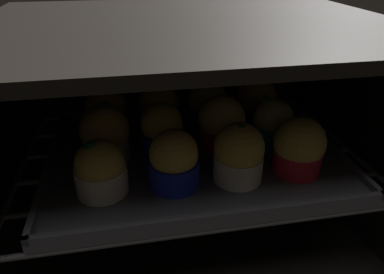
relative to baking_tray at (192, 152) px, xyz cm
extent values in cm
cube|color=black|center=(0.00, 1.36, -15.42)|extent=(59.00, 47.00, 1.50)
cube|color=black|center=(0.00, 1.36, 20.08)|extent=(59.00, 47.00, 1.50)
cube|color=black|center=(0.00, 24.11, 2.33)|extent=(59.00, 1.50, 34.00)
cube|color=black|center=(-28.75, 1.36, 2.33)|extent=(1.50, 47.00, 34.00)
cube|color=black|center=(28.75, 1.36, 2.33)|extent=(1.50, 47.00, 34.00)
cylinder|color=#4C494C|center=(0.00, -17.64, -1.07)|extent=(54.00, 0.80, 0.80)
cylinder|color=#4C494C|center=(0.00, -10.04, -1.07)|extent=(54.00, 0.80, 0.80)
cylinder|color=#4C494C|center=(0.00, -2.44, -1.07)|extent=(54.00, 0.80, 0.80)
cylinder|color=#4C494C|center=(0.00, 5.16, -1.07)|extent=(54.00, 0.80, 0.80)
cylinder|color=#4C494C|center=(0.00, 12.76, -1.07)|extent=(54.00, 0.80, 0.80)
cylinder|color=#4C494C|center=(0.00, 20.36, -1.07)|extent=(54.00, 0.80, 0.80)
cylinder|color=#4C494C|center=(-27.00, 1.36, -1.07)|extent=(0.80, 42.00, 0.80)
cylinder|color=#4C494C|center=(27.00, 1.36, -1.07)|extent=(0.80, 42.00, 0.80)
cube|color=#4C4C51|center=(0.00, 0.00, -0.07)|extent=(45.16, 35.95, 1.20)
cube|color=#4C4C51|center=(0.00, -17.57, 1.03)|extent=(45.16, 0.80, 1.00)
cube|color=#4C4C51|center=(0.00, 17.57, 1.03)|extent=(45.16, 0.80, 1.00)
cube|color=#4C4C51|center=(-22.18, 0.00, 1.03)|extent=(0.80, 35.95, 1.00)
cube|color=#4C4C51|center=(22.18, 0.00, 1.03)|extent=(0.80, 35.95, 1.00)
cylinder|color=silver|center=(-13.99, -8.94, 2.42)|extent=(6.93, 6.93, 3.78)
sphere|color=gold|center=(-13.99, -8.94, 4.82)|extent=(6.58, 6.58, 6.58)
sphere|color=#19511E|center=(-14.71, -9.11, 7.28)|extent=(2.11, 2.11, 2.11)
cylinder|color=#1928B7|center=(-4.26, -9.25, 2.42)|extent=(6.93, 6.93, 3.78)
sphere|color=gold|center=(-4.26, -9.25, 5.56)|extent=(6.61, 6.61, 6.61)
sphere|color=#28702D|center=(-5.01, -8.51, 7.55)|extent=(1.89, 1.89, 1.89)
cylinder|color=silver|center=(4.76, -9.43, 2.42)|extent=(6.93, 6.93, 3.78)
sphere|color=gold|center=(4.76, -9.43, 5.59)|extent=(7.02, 7.02, 7.02)
sphere|color=#19511E|center=(4.84, -9.66, 8.27)|extent=(1.88, 1.88, 1.88)
cylinder|color=red|center=(13.85, -9.07, 2.42)|extent=(6.93, 6.93, 3.78)
sphere|color=gold|center=(13.85, -9.07, 5.29)|extent=(7.47, 7.47, 7.47)
sphere|color=#19511E|center=(13.92, -9.06, 7.76)|extent=(1.74, 1.74, 1.74)
cylinder|color=silver|center=(-13.46, -0.11, 2.42)|extent=(6.93, 6.93, 3.78)
sphere|color=gold|center=(-13.46, -0.11, 5.44)|extent=(7.54, 7.54, 7.54)
sphere|color=#19511E|center=(-13.01, 1.34, 8.34)|extent=(2.10, 2.10, 2.10)
cylinder|color=#1928B7|center=(-4.76, 0.24, 2.42)|extent=(6.93, 6.93, 3.78)
sphere|color=gold|center=(-4.76, 0.24, 5.53)|extent=(6.62, 6.62, 6.62)
sphere|color=#28702D|center=(-4.32, 0.66, 7.71)|extent=(2.38, 2.38, 2.38)
cylinder|color=red|center=(4.88, 0.08, 2.42)|extent=(6.93, 6.93, 3.78)
sphere|color=#DBBC60|center=(4.88, 0.08, 5.64)|extent=(7.54, 7.54, 7.54)
sphere|color=#28702D|center=(4.40, 1.01, 8.12)|extent=(1.71, 1.71, 1.71)
cylinder|color=#0C8C84|center=(13.45, -0.37, 2.42)|extent=(6.93, 6.93, 3.78)
sphere|color=#E0CC7A|center=(13.45, -0.37, 5.03)|extent=(6.62, 6.62, 6.62)
sphere|color=#1E6023|center=(12.23, 0.40, 7.74)|extent=(2.01, 2.01, 2.01)
cylinder|color=#7A238C|center=(-13.42, 8.98, 2.42)|extent=(6.93, 6.93, 3.78)
sphere|color=gold|center=(-13.42, 8.98, 5.63)|extent=(6.93, 6.93, 6.93)
sphere|color=#28702D|center=(-12.87, 9.87, 7.96)|extent=(1.75, 1.75, 1.75)
cylinder|color=silver|center=(-4.27, 9.49, 2.42)|extent=(6.93, 6.93, 3.78)
sphere|color=gold|center=(-4.27, 9.49, 5.17)|extent=(7.26, 7.26, 7.26)
sphere|color=#19511E|center=(-4.88, 10.05, 7.23)|extent=(1.99, 1.99, 1.99)
cylinder|color=#7A238C|center=(4.71, 9.48, 2.42)|extent=(6.93, 6.93, 3.78)
sphere|color=#DBBC60|center=(4.71, 9.48, 5.19)|extent=(7.08, 7.08, 7.08)
sphere|color=#1E6023|center=(3.64, 10.25, 7.45)|extent=(1.82, 1.82, 1.82)
cylinder|color=#1928B7|center=(13.85, 8.94, 2.42)|extent=(6.93, 6.93, 3.78)
sphere|color=gold|center=(13.85, 8.94, 5.12)|extent=(7.59, 7.59, 7.59)
sphere|color=#19511E|center=(12.82, 8.33, 7.34)|extent=(2.50, 2.50, 2.50)
camera|label=1|loc=(-9.72, -50.81, 30.12)|focal=34.06mm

